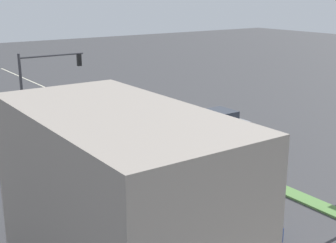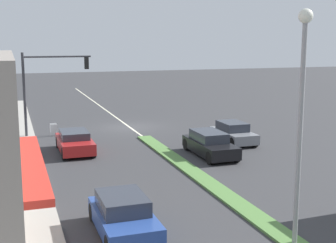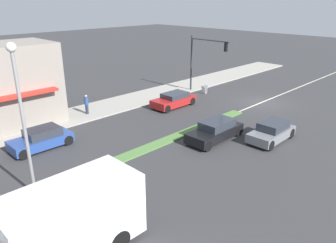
{
  "view_description": "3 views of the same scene",
  "coord_description": "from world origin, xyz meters",
  "px_view_note": "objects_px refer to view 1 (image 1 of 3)",
  "views": [
    {
      "loc": [
        17.09,
        31.76,
        9.53
      ],
      "look_at": [
        1.76,
        10.06,
        2.17
      ],
      "focal_mm": 50.0,
      "sensor_mm": 36.0,
      "label": 1
    },
    {
      "loc": [
        8.42,
        33.97,
        6.56
      ],
      "look_at": [
        0.11,
        9.46,
        2.01
      ],
      "focal_mm": 50.0,
      "sensor_mm": 36.0,
      "label": 2
    },
    {
      "loc": [
        -14.61,
        27.07,
        9.18
      ],
      "look_at": [
        -0.75,
        13.22,
        1.8
      ],
      "focal_mm": 35.0,
      "sensor_mm": 36.0,
      "label": 3
    }
  ],
  "objects_px": {
    "suv_grey": "(223,120)",
    "hatchback_red": "(94,142)",
    "warning_aframe_sign": "(50,128)",
    "pedestrian": "(91,186)",
    "suv_black": "(218,135)",
    "coupe_blue": "(231,218)",
    "traffic_signal_main": "(42,79)"
  },
  "relations": [
    {
      "from": "warning_aframe_sign",
      "to": "traffic_signal_main",
      "type": "bearing_deg",
      "value": 10.1
    },
    {
      "from": "warning_aframe_sign",
      "to": "suv_black",
      "type": "distance_m",
      "value": 11.73
    },
    {
      "from": "pedestrian",
      "to": "suv_black",
      "type": "bearing_deg",
      "value": -162.12
    },
    {
      "from": "warning_aframe_sign",
      "to": "suv_grey",
      "type": "bearing_deg",
      "value": 150.87
    },
    {
      "from": "warning_aframe_sign",
      "to": "coupe_blue",
      "type": "relative_size",
      "value": 0.22
    },
    {
      "from": "hatchback_red",
      "to": "coupe_blue",
      "type": "xyz_separation_m",
      "value": [
        0.0,
        12.37,
        0.01
      ]
    },
    {
      "from": "warning_aframe_sign",
      "to": "coupe_blue",
      "type": "bearing_deg",
      "value": 92.4
    },
    {
      "from": "hatchback_red",
      "to": "coupe_blue",
      "type": "distance_m",
      "value": 12.37
    },
    {
      "from": "hatchback_red",
      "to": "suv_black",
      "type": "bearing_deg",
      "value": 155.25
    },
    {
      "from": "coupe_blue",
      "to": "hatchback_red",
      "type": "bearing_deg",
      "value": -90.0
    },
    {
      "from": "warning_aframe_sign",
      "to": "suv_black",
      "type": "xyz_separation_m",
      "value": [
        -7.94,
        8.62,
        0.24
      ]
    },
    {
      "from": "hatchback_red",
      "to": "suv_black",
      "type": "height_order",
      "value": "suv_black"
    },
    {
      "from": "suv_black",
      "to": "hatchback_red",
      "type": "bearing_deg",
      "value": -24.75
    },
    {
      "from": "hatchback_red",
      "to": "warning_aframe_sign",
      "type": "bearing_deg",
      "value": -82.05
    },
    {
      "from": "traffic_signal_main",
      "to": "suv_black",
      "type": "distance_m",
      "value": 12.37
    },
    {
      "from": "warning_aframe_sign",
      "to": "suv_grey",
      "type": "height_order",
      "value": "suv_grey"
    },
    {
      "from": "pedestrian",
      "to": "warning_aframe_sign",
      "type": "xyz_separation_m",
      "value": [
        -2.79,
        -12.09,
        -0.55
      ]
    },
    {
      "from": "warning_aframe_sign",
      "to": "hatchback_red",
      "type": "xyz_separation_m",
      "value": [
        -0.74,
        5.31,
        0.19
      ]
    },
    {
      "from": "hatchback_red",
      "to": "suv_grey",
      "type": "bearing_deg",
      "value": 176.1
    },
    {
      "from": "suv_grey",
      "to": "suv_black",
      "type": "relative_size",
      "value": 0.86
    },
    {
      "from": "hatchback_red",
      "to": "suv_black",
      "type": "distance_m",
      "value": 7.93
    },
    {
      "from": "suv_grey",
      "to": "hatchback_red",
      "type": "bearing_deg",
      "value": -3.9
    },
    {
      "from": "traffic_signal_main",
      "to": "suv_grey",
      "type": "bearing_deg",
      "value": 151.99
    },
    {
      "from": "traffic_signal_main",
      "to": "warning_aframe_sign",
      "type": "distance_m",
      "value": 3.5
    },
    {
      "from": "traffic_signal_main",
      "to": "suv_black",
      "type": "bearing_deg",
      "value": 134.21
    },
    {
      "from": "traffic_signal_main",
      "to": "hatchback_red",
      "type": "distance_m",
      "value": 6.28
    },
    {
      "from": "traffic_signal_main",
      "to": "suv_black",
      "type": "relative_size",
      "value": 1.27
    },
    {
      "from": "hatchback_red",
      "to": "suv_black",
      "type": "relative_size",
      "value": 0.94
    },
    {
      "from": "warning_aframe_sign",
      "to": "pedestrian",
      "type": "bearing_deg",
      "value": 77.02
    },
    {
      "from": "suv_grey",
      "to": "warning_aframe_sign",
      "type": "bearing_deg",
      "value": -29.13
    },
    {
      "from": "pedestrian",
      "to": "hatchback_red",
      "type": "bearing_deg",
      "value": -117.48
    },
    {
      "from": "traffic_signal_main",
      "to": "suv_grey",
      "type": "relative_size",
      "value": 1.47
    }
  ]
}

